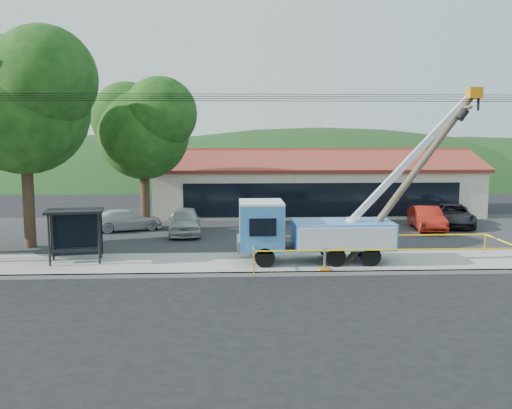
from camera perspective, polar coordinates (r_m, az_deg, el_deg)
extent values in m
plane|color=black|center=(21.40, 3.01, -8.51)|extent=(120.00, 120.00, 0.00)
cube|color=#A2A097|center=(23.40, 2.49, -6.94)|extent=(60.00, 0.25, 0.15)
cube|color=#A2A097|center=(25.23, 2.09, -5.88)|extent=(60.00, 4.00, 0.15)
cube|color=#28282B|center=(33.06, 0.92, -2.77)|extent=(60.00, 12.00, 0.10)
cube|color=beige|center=(41.15, 5.78, 1.50)|extent=(22.00, 8.00, 3.40)
cube|color=black|center=(37.23, 6.68, 0.46)|extent=(18.04, 0.08, 2.21)
cube|color=maroon|center=(39.01, 6.25, 4.42)|extent=(22.50, 4.53, 1.52)
cube|color=maroon|center=(42.96, 5.42, 4.69)|extent=(22.50, 4.53, 1.52)
cube|color=maroon|center=(40.96, 5.83, 5.47)|extent=(22.50, 0.30, 0.25)
cylinder|color=#332316|center=(30.33, -21.80, 0.53)|extent=(0.56, 0.56, 5.06)
sphere|color=#10380F|center=(30.17, -22.19, 8.80)|extent=(6.30, 6.30, 6.30)
sphere|color=#10380F|center=(31.45, -23.99, 10.73)|extent=(5.04, 5.04, 5.04)
sphere|color=#10380F|center=(29.06, -20.49, 11.69)|extent=(5.04, 5.04, 5.04)
cylinder|color=#332316|center=(34.04, -11.03, 0.86)|extent=(0.56, 0.56, 4.18)
sphere|color=#10380F|center=(33.84, -11.17, 6.94)|extent=(5.25, 5.25, 5.25)
sphere|color=#10380F|center=(34.70, -12.78, 8.48)|extent=(4.20, 4.20, 4.20)
sphere|color=#10380F|center=(33.02, -9.58, 8.95)|extent=(4.20, 4.20, 4.20)
ellipsoid|color=#1D3E16|center=(76.80, -12.45, 2.77)|extent=(78.40, 56.00, 28.00)
ellipsoid|color=#1D3E16|center=(76.67, 6.33, 2.89)|extent=(89.60, 64.00, 32.00)
ellipsoid|color=#1D3E16|center=(82.23, 20.24, 2.78)|extent=(72.80, 52.00, 26.00)
cylinder|color=black|center=(23.71, 2.36, 10.31)|extent=(60.00, 0.02, 0.02)
cylinder|color=black|center=(24.21, 2.26, 10.53)|extent=(60.00, 0.02, 0.02)
cylinder|color=black|center=(24.72, 2.15, 10.74)|extent=(60.00, 0.02, 0.02)
cylinder|color=black|center=(25.12, 2.08, 10.96)|extent=(60.00, 0.02, 0.02)
cylinder|color=black|center=(24.09, 0.88, -5.32)|extent=(0.85, 0.28, 0.85)
cylinder|color=black|center=(26.02, 0.60, -4.37)|extent=(0.85, 0.28, 0.85)
cylinder|color=black|center=(24.46, 7.97, -5.20)|extent=(0.85, 0.28, 0.85)
cylinder|color=black|center=(26.36, 7.17, -4.27)|extent=(0.85, 0.28, 0.85)
cylinder|color=black|center=(24.78, 11.40, -5.11)|extent=(0.85, 0.28, 0.85)
cylinder|color=black|center=(26.66, 10.36, -4.21)|extent=(0.85, 0.28, 0.85)
cube|color=black|center=(25.27, 6.30, -4.22)|extent=(6.21, 0.94, 0.24)
cube|color=#326AB3|center=(24.82, 0.52, -2.18)|extent=(1.88, 2.26, 1.98)
cube|color=silver|center=(24.68, 0.53, 0.19)|extent=(1.88, 2.26, 0.11)
cube|color=black|center=(24.77, -1.54, -1.87)|extent=(0.08, 1.69, 0.85)
cube|color=gray|center=(24.92, -1.75, -3.90)|extent=(0.14, 2.16, 0.47)
cube|color=#326AB3|center=(25.34, 8.63, -2.93)|extent=(4.33, 2.26, 1.13)
cylinder|color=silver|center=(25.37, 9.69, -1.97)|extent=(0.66, 0.66, 0.56)
cube|color=silver|center=(25.74, 15.37, 4.64)|extent=(5.27, 0.26, 5.63)
cube|color=gray|center=(25.82, 15.99, 5.15)|extent=(3.17, 0.17, 3.39)
cube|color=orange|center=(26.50, 21.01, 10.39)|extent=(0.56, 0.47, 0.47)
cube|color=orange|center=(23.86, 6.88, -6.45)|extent=(0.42, 0.42, 0.08)
cube|color=orange|center=(27.41, 10.83, -4.73)|extent=(0.42, 0.42, 0.08)
cylinder|color=brown|center=(25.67, 15.17, 2.54)|extent=(5.52, 0.31, 7.51)
cube|color=brown|center=(26.37, 19.96, 9.08)|extent=(0.16, 1.74, 0.16)
cylinder|color=black|center=(26.74, 19.14, 8.46)|extent=(0.57, 0.35, 0.60)
cylinder|color=black|center=(25.84, 19.95, 8.48)|extent=(0.57, 0.35, 0.60)
cylinder|color=black|center=(25.68, -19.99, -3.41)|extent=(0.11, 0.11, 2.23)
cylinder|color=black|center=(25.48, -15.44, -3.31)|extent=(0.11, 0.11, 2.23)
cylinder|color=black|center=(26.77, -19.67, -2.97)|extent=(0.11, 0.11, 2.23)
cylinder|color=black|center=(26.57, -15.30, -2.88)|extent=(0.11, 0.11, 2.23)
cube|color=black|center=(25.93, -17.71, -0.62)|extent=(2.62, 1.85, 0.11)
cube|color=black|center=(26.69, -17.49, -2.91)|extent=(2.20, 0.40, 1.85)
cube|color=black|center=(26.22, -17.56, -4.44)|extent=(2.07, 0.70, 0.07)
cylinder|color=orange|center=(23.09, -0.21, -5.71)|extent=(0.06, 0.06, 0.96)
cylinder|color=orange|center=(28.87, 21.93, -3.61)|extent=(0.06, 0.06, 0.96)
cylinder|color=orange|center=(26.27, -0.53, -4.11)|extent=(0.06, 0.06, 0.96)
cube|color=yellow|center=(23.88, 13.15, -4.41)|extent=(11.02, 0.01, 0.06)
cube|color=yellow|center=(27.35, 23.39, -3.35)|extent=(0.01, 3.26, 0.06)
cube|color=yellow|center=(26.97, 11.27, -3.03)|extent=(11.02, 0.01, 0.06)
cube|color=yellow|center=(24.59, -0.38, -3.88)|extent=(0.01, 3.26, 0.06)
imported|color=#B1B5B9|center=(32.34, -7.14, -3.14)|extent=(2.12, 4.55, 1.51)
imported|color=#A91D10|center=(35.02, 16.67, -2.59)|extent=(1.81, 4.26, 1.37)
imported|color=silver|center=(34.24, -12.84, -2.69)|extent=(4.53, 3.12, 1.22)
imported|color=black|center=(36.96, 19.06, -2.18)|extent=(3.31, 5.18, 1.33)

